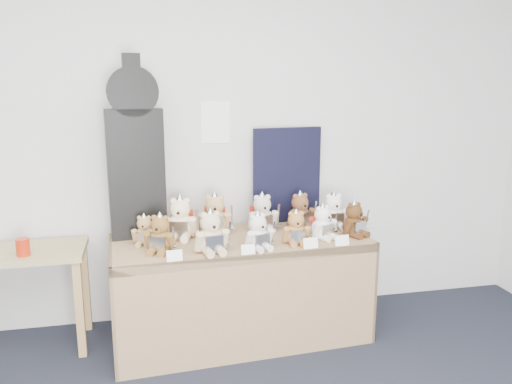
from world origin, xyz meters
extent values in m
plane|color=silver|center=(0.00, 2.50, 1.35)|extent=(6.00, 0.00, 6.00)
cube|color=white|center=(0.52, 2.49, 1.46)|extent=(0.21, 0.00, 0.30)
cube|color=olive|center=(0.62, 2.08, 0.68)|extent=(1.75, 0.82, 0.06)
cube|color=olive|center=(0.65, 1.73, 0.36)|extent=(1.71, 0.13, 0.71)
cube|color=olive|center=(-0.22, 2.02, 0.36)|extent=(0.06, 0.71, 0.71)
cube|color=olive|center=(1.47, 2.13, 0.36)|extent=(0.06, 0.71, 0.71)
cube|color=#978051|center=(-0.80, 2.21, 0.67)|extent=(0.83, 0.47, 0.04)
cube|color=olive|center=(-0.43, 2.02, 0.32)|extent=(0.05, 0.05, 0.65)
cube|color=olive|center=(-0.44, 2.40, 0.32)|extent=(0.05, 0.05, 0.65)
cube|color=black|center=(-0.04, 2.25, 1.14)|extent=(0.38, 0.16, 0.86)
cylinder|color=black|center=(-0.04, 2.25, 1.68)|extent=(0.34, 0.15, 0.32)
cube|color=black|center=(-0.04, 2.25, 1.81)|extent=(0.12, 0.11, 0.22)
cube|color=black|center=(1.05, 2.42, 1.07)|extent=(0.53, 0.09, 0.71)
cylinder|color=red|center=(-0.74, 2.08, 0.74)|extent=(0.08, 0.08, 0.11)
ellipsoid|color=brown|center=(0.09, 1.91, 0.78)|extent=(0.19, 0.18, 0.16)
sphere|color=brown|center=(0.09, 1.91, 0.88)|extent=(0.11, 0.11, 0.11)
cylinder|color=brown|center=(0.08, 1.86, 0.87)|extent=(0.05, 0.04, 0.05)
sphere|color=black|center=(0.07, 1.84, 0.87)|extent=(0.02, 0.02, 0.02)
sphere|color=brown|center=(0.06, 1.92, 0.93)|extent=(0.04, 0.04, 0.04)
sphere|color=brown|center=(0.13, 1.89, 0.93)|extent=(0.04, 0.04, 0.04)
cylinder|color=brown|center=(0.02, 1.91, 0.79)|extent=(0.07, 0.10, 0.12)
cylinder|color=brown|center=(0.16, 1.86, 0.79)|extent=(0.07, 0.10, 0.12)
cylinder|color=brown|center=(0.04, 1.87, 0.73)|extent=(0.08, 0.11, 0.05)
cylinder|color=brown|center=(0.11, 1.84, 0.73)|extent=(0.08, 0.11, 0.05)
cube|color=white|center=(0.07, 1.85, 0.78)|extent=(0.10, 0.05, 0.09)
cone|color=white|center=(0.09, 1.91, 0.93)|extent=(0.10, 0.10, 0.07)
cube|color=white|center=(0.17, 1.84, 0.81)|extent=(0.03, 0.04, 0.16)
cube|color=white|center=(0.17, 1.84, 0.75)|extent=(0.05, 0.02, 0.01)
ellipsoid|color=beige|center=(0.40, 1.83, 0.79)|extent=(0.20, 0.18, 0.17)
sphere|color=beige|center=(0.40, 1.83, 0.90)|extent=(0.13, 0.13, 0.13)
cylinder|color=beige|center=(0.41, 1.78, 0.89)|extent=(0.06, 0.04, 0.05)
sphere|color=black|center=(0.41, 1.76, 0.89)|extent=(0.02, 0.02, 0.02)
sphere|color=beige|center=(0.36, 1.83, 0.95)|extent=(0.04, 0.04, 0.04)
sphere|color=beige|center=(0.44, 1.84, 0.95)|extent=(0.04, 0.04, 0.04)
cylinder|color=beige|center=(0.32, 1.80, 0.79)|extent=(0.07, 0.10, 0.13)
cylinder|color=beige|center=(0.48, 1.83, 0.79)|extent=(0.07, 0.10, 0.13)
cylinder|color=beige|center=(0.37, 1.77, 0.74)|extent=(0.07, 0.12, 0.05)
cylinder|color=beige|center=(0.45, 1.78, 0.74)|extent=(0.07, 0.12, 0.05)
cube|color=white|center=(0.41, 1.77, 0.79)|extent=(0.11, 0.04, 0.10)
cone|color=white|center=(0.40, 1.83, 0.96)|extent=(0.11, 0.11, 0.08)
cube|color=white|center=(0.51, 1.82, 0.82)|extent=(0.02, 0.04, 0.18)
cube|color=white|center=(0.51, 1.82, 0.75)|extent=(0.05, 0.02, 0.01)
ellipsoid|color=silver|center=(0.69, 1.84, 0.78)|extent=(0.18, 0.17, 0.15)
sphere|color=silver|center=(0.69, 1.84, 0.88)|extent=(0.11, 0.11, 0.11)
cylinder|color=silver|center=(0.71, 1.80, 0.87)|extent=(0.05, 0.04, 0.05)
sphere|color=black|center=(0.71, 1.78, 0.87)|extent=(0.02, 0.02, 0.02)
sphere|color=silver|center=(0.66, 1.83, 0.92)|extent=(0.04, 0.04, 0.04)
sphere|color=silver|center=(0.73, 1.85, 0.92)|extent=(0.04, 0.04, 0.04)
cylinder|color=silver|center=(0.63, 1.80, 0.78)|extent=(0.07, 0.09, 0.11)
cylinder|color=silver|center=(0.77, 1.84, 0.78)|extent=(0.07, 0.09, 0.11)
cylinder|color=silver|center=(0.68, 1.78, 0.73)|extent=(0.07, 0.11, 0.05)
cylinder|color=silver|center=(0.74, 1.80, 0.73)|extent=(0.07, 0.11, 0.05)
cube|color=white|center=(0.71, 1.78, 0.78)|extent=(0.10, 0.05, 0.08)
cone|color=white|center=(0.69, 1.84, 0.93)|extent=(0.09, 0.09, 0.07)
cube|color=white|center=(0.79, 1.84, 0.81)|extent=(0.02, 0.04, 0.16)
cube|color=white|center=(0.79, 1.84, 0.75)|extent=(0.05, 0.02, 0.01)
ellipsoid|color=#A26E3D|center=(0.96, 1.89, 0.77)|extent=(0.15, 0.13, 0.14)
sphere|color=#A26E3D|center=(0.96, 1.89, 0.87)|extent=(0.11, 0.11, 0.11)
cylinder|color=#A26E3D|center=(0.96, 1.85, 0.86)|extent=(0.05, 0.03, 0.04)
sphere|color=black|center=(0.95, 1.83, 0.86)|extent=(0.02, 0.02, 0.02)
sphere|color=#A26E3D|center=(0.93, 1.89, 0.91)|extent=(0.03, 0.03, 0.03)
sphere|color=#A26E3D|center=(0.99, 1.89, 0.91)|extent=(0.03, 0.03, 0.03)
cylinder|color=#A26E3D|center=(0.89, 1.88, 0.78)|extent=(0.05, 0.08, 0.11)
cylinder|color=#A26E3D|center=(1.03, 1.87, 0.78)|extent=(0.05, 0.08, 0.11)
cylinder|color=#A26E3D|center=(0.92, 1.84, 0.73)|extent=(0.05, 0.10, 0.04)
cylinder|color=#A26E3D|center=(0.99, 1.84, 0.73)|extent=(0.05, 0.10, 0.04)
cube|color=white|center=(0.96, 1.83, 0.78)|extent=(0.09, 0.02, 0.08)
cone|color=white|center=(0.96, 1.89, 0.91)|extent=(0.09, 0.09, 0.07)
cube|color=white|center=(1.05, 1.85, 0.80)|extent=(0.01, 0.04, 0.15)
cube|color=white|center=(1.05, 1.85, 0.74)|extent=(0.04, 0.01, 0.01)
ellipsoid|color=white|center=(1.17, 1.97, 0.78)|extent=(0.19, 0.18, 0.15)
sphere|color=white|center=(1.17, 1.97, 0.88)|extent=(0.11, 0.11, 0.11)
cylinder|color=white|center=(1.19, 1.92, 0.87)|extent=(0.05, 0.04, 0.05)
sphere|color=black|center=(1.19, 1.91, 0.87)|extent=(0.02, 0.02, 0.02)
sphere|color=white|center=(1.13, 1.95, 0.92)|extent=(0.04, 0.04, 0.04)
sphere|color=white|center=(1.20, 1.98, 0.92)|extent=(0.04, 0.04, 0.04)
cylinder|color=white|center=(1.11, 1.92, 0.78)|extent=(0.07, 0.09, 0.11)
cylinder|color=white|center=(1.24, 1.98, 0.78)|extent=(0.07, 0.09, 0.11)
cylinder|color=white|center=(1.16, 1.90, 0.73)|extent=(0.08, 0.11, 0.05)
cylinder|color=white|center=(1.22, 1.93, 0.73)|extent=(0.08, 0.11, 0.05)
cube|color=white|center=(1.19, 1.91, 0.78)|extent=(0.10, 0.06, 0.08)
cone|color=white|center=(1.17, 1.97, 0.92)|extent=(0.09, 0.09, 0.07)
cube|color=white|center=(1.26, 1.98, 0.81)|extent=(0.03, 0.04, 0.16)
cube|color=white|center=(1.26, 1.98, 0.75)|extent=(0.04, 0.02, 0.01)
cube|color=#AA2613|center=(1.14, 2.02, 0.79)|extent=(0.12, 0.08, 0.14)
ellipsoid|color=#4F321B|center=(1.40, 1.98, 0.78)|extent=(0.20, 0.18, 0.15)
sphere|color=#4F321B|center=(1.40, 1.98, 0.88)|extent=(0.11, 0.11, 0.11)
cylinder|color=#4F321B|center=(1.42, 1.93, 0.87)|extent=(0.05, 0.04, 0.05)
sphere|color=black|center=(1.42, 1.92, 0.87)|extent=(0.02, 0.02, 0.02)
sphere|color=#4F321B|center=(1.36, 1.96, 0.93)|extent=(0.04, 0.04, 0.04)
sphere|color=#4F321B|center=(1.43, 1.99, 0.93)|extent=(0.04, 0.04, 0.04)
cylinder|color=#4F321B|center=(1.34, 1.93, 0.79)|extent=(0.07, 0.10, 0.12)
cylinder|color=#4F321B|center=(1.47, 1.99, 0.79)|extent=(0.07, 0.10, 0.12)
cylinder|color=#4F321B|center=(1.39, 1.91, 0.73)|extent=(0.08, 0.11, 0.05)
cylinder|color=#4F321B|center=(1.45, 1.94, 0.73)|extent=(0.08, 0.11, 0.05)
cube|color=white|center=(1.42, 1.92, 0.78)|extent=(0.10, 0.06, 0.09)
cone|color=white|center=(1.40, 1.98, 0.93)|extent=(0.10, 0.10, 0.07)
cube|color=white|center=(1.50, 1.99, 0.81)|extent=(0.03, 0.04, 0.16)
cube|color=white|center=(1.50, 1.99, 0.75)|extent=(0.04, 0.02, 0.01)
ellipsoid|color=beige|center=(0.23, 2.17, 0.79)|extent=(0.22, 0.20, 0.19)
sphere|color=beige|center=(0.23, 2.17, 0.92)|extent=(0.14, 0.14, 0.14)
cylinder|color=beige|center=(0.22, 2.11, 0.91)|extent=(0.06, 0.04, 0.06)
sphere|color=black|center=(0.22, 2.09, 0.91)|extent=(0.02, 0.02, 0.02)
sphere|color=beige|center=(0.19, 2.18, 0.97)|extent=(0.04, 0.04, 0.04)
sphere|color=beige|center=(0.28, 2.16, 0.97)|extent=(0.04, 0.04, 0.04)
cylinder|color=beige|center=(0.14, 2.17, 0.80)|extent=(0.07, 0.11, 0.14)
cylinder|color=beige|center=(0.31, 2.13, 0.80)|extent=(0.07, 0.11, 0.14)
cylinder|color=beige|center=(0.18, 2.12, 0.74)|extent=(0.08, 0.13, 0.06)
cylinder|color=beige|center=(0.26, 2.10, 0.74)|extent=(0.08, 0.13, 0.06)
cube|color=white|center=(0.22, 2.10, 0.80)|extent=(0.12, 0.05, 0.10)
cone|color=white|center=(0.23, 2.17, 0.97)|extent=(0.12, 0.12, 0.09)
cube|color=white|center=(0.34, 2.11, 0.83)|extent=(0.03, 0.05, 0.19)
cube|color=white|center=(0.34, 2.11, 0.75)|extent=(0.06, 0.02, 0.01)
cube|color=#AA2613|center=(0.25, 2.24, 0.81)|extent=(0.15, 0.07, 0.17)
ellipsoid|color=tan|center=(0.48, 2.24, 0.79)|extent=(0.20, 0.18, 0.18)
sphere|color=tan|center=(0.48, 2.24, 0.91)|extent=(0.13, 0.13, 0.13)
cylinder|color=tan|center=(0.47, 2.18, 0.90)|extent=(0.06, 0.04, 0.06)
sphere|color=black|center=(0.47, 2.16, 0.90)|extent=(0.02, 0.02, 0.02)
sphere|color=tan|center=(0.43, 2.24, 0.97)|extent=(0.04, 0.04, 0.04)
sphere|color=tan|center=(0.52, 2.23, 0.97)|extent=(0.04, 0.04, 0.04)
cylinder|color=tan|center=(0.39, 2.23, 0.80)|extent=(0.06, 0.11, 0.14)
cylinder|color=tan|center=(0.56, 2.21, 0.80)|extent=(0.06, 0.11, 0.14)
cylinder|color=tan|center=(0.43, 2.18, 0.74)|extent=(0.07, 0.12, 0.06)
cylinder|color=tan|center=(0.51, 2.17, 0.74)|extent=(0.07, 0.12, 0.06)
cube|color=white|center=(0.47, 2.17, 0.79)|extent=(0.12, 0.03, 0.10)
cone|color=white|center=(0.48, 2.24, 0.97)|extent=(0.11, 0.11, 0.09)
cube|color=white|center=(0.59, 2.19, 0.83)|extent=(0.02, 0.05, 0.19)
cube|color=white|center=(0.59, 2.19, 0.75)|extent=(0.06, 0.01, 0.01)
cube|color=#AA2613|center=(0.48, 2.31, 0.80)|extent=(0.15, 0.05, 0.17)
ellipsoid|color=beige|center=(0.81, 2.24, 0.79)|extent=(0.18, 0.16, 0.17)
sphere|color=beige|center=(0.81, 2.24, 0.90)|extent=(0.13, 0.13, 0.13)
cylinder|color=beige|center=(0.82, 2.18, 0.89)|extent=(0.05, 0.03, 0.05)
sphere|color=black|center=(0.82, 2.16, 0.89)|extent=(0.02, 0.02, 0.02)
sphere|color=beige|center=(0.77, 2.23, 0.95)|extent=(0.04, 0.04, 0.04)
sphere|color=beige|center=(0.85, 2.24, 0.95)|extent=(0.04, 0.04, 0.04)
cylinder|color=beige|center=(0.73, 2.21, 0.79)|extent=(0.05, 0.10, 0.13)
cylinder|color=beige|center=(0.90, 2.22, 0.79)|extent=(0.05, 0.10, 0.13)
cylinder|color=beige|center=(0.78, 2.17, 0.74)|extent=(0.06, 0.12, 0.05)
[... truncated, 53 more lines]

